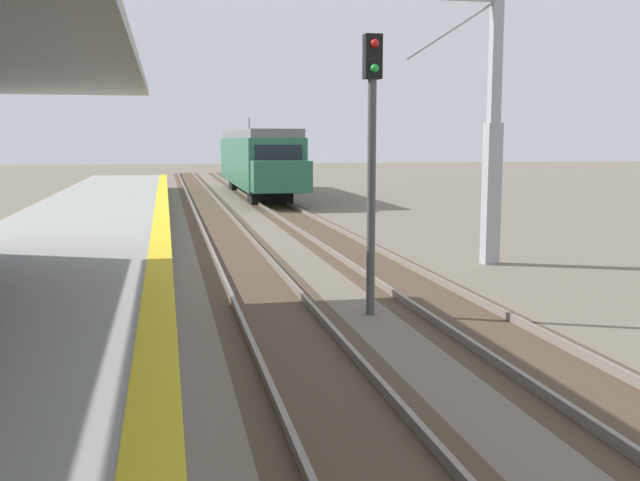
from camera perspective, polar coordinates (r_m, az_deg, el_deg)
station_platform at (r=14.02m, az=-21.43°, el=-4.53°), size 5.00×80.00×0.91m
track_pair_nearest_platform at (r=17.93m, az=-5.17°, el=-2.77°), size 2.34×120.00×0.16m
track_pair_middle at (r=18.61m, az=5.30°, el=-2.38°), size 2.34×120.00×0.16m
approaching_train at (r=44.84m, az=-4.84°, el=6.21°), size 2.93×19.60×4.76m
rail_signal_post at (r=13.89m, az=3.99°, el=7.27°), size 0.32×0.34×5.20m
catenary_pylon_far_side at (r=20.15m, az=12.35°, el=8.39°), size 5.00×0.40×7.50m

